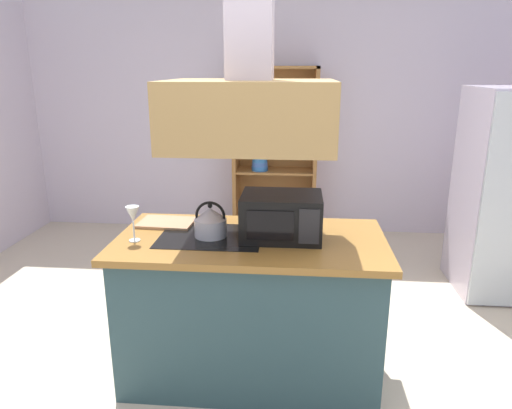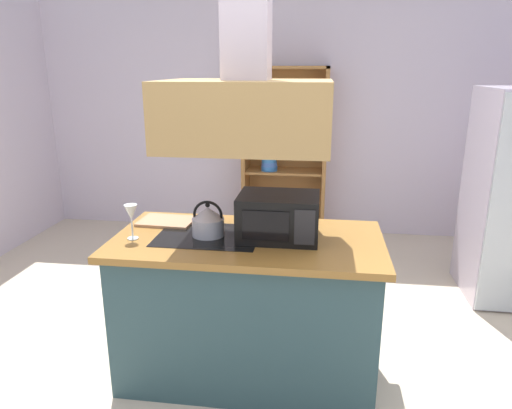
{
  "view_description": "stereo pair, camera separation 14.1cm",
  "coord_description": "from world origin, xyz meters",
  "px_view_note": "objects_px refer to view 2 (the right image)",
  "views": [
    {
      "loc": [
        0.12,
        -2.37,
        1.86
      ],
      "look_at": [
        -0.14,
        0.54,
        1.0
      ],
      "focal_mm": 32.86,
      "sensor_mm": 36.0,
      "label": 1
    },
    {
      "loc": [
        0.26,
        -2.35,
        1.86
      ],
      "look_at": [
        -0.14,
        0.54,
        1.0
      ],
      "focal_mm": 32.86,
      "sensor_mm": 36.0,
      "label": 2
    }
  ],
  "objects_px": {
    "kettle": "(208,221)",
    "cutting_board": "(167,221)",
    "dish_cabinet": "(284,163)",
    "wine_glass_on_counter": "(131,214)",
    "microwave": "(279,217)"
  },
  "relations": [
    {
      "from": "kettle",
      "to": "cutting_board",
      "type": "height_order",
      "value": "kettle"
    },
    {
      "from": "dish_cabinet",
      "to": "kettle",
      "type": "distance_m",
      "value": 2.61
    },
    {
      "from": "dish_cabinet",
      "to": "kettle",
      "type": "bearing_deg",
      "value": -95.42
    },
    {
      "from": "wine_glass_on_counter",
      "to": "kettle",
      "type": "bearing_deg",
      "value": 14.73
    },
    {
      "from": "kettle",
      "to": "microwave",
      "type": "relative_size",
      "value": 0.46
    },
    {
      "from": "dish_cabinet",
      "to": "kettle",
      "type": "xyz_separation_m",
      "value": [
        -0.25,
        -2.59,
        0.15
      ]
    },
    {
      "from": "wine_glass_on_counter",
      "to": "microwave",
      "type": "bearing_deg",
      "value": 8.98
    },
    {
      "from": "dish_cabinet",
      "to": "microwave",
      "type": "xyz_separation_m",
      "value": [
        0.17,
        -2.57,
        0.19
      ]
    },
    {
      "from": "cutting_board",
      "to": "microwave",
      "type": "bearing_deg",
      "value": -13.73
    },
    {
      "from": "cutting_board",
      "to": "dish_cabinet",
      "type": "bearing_deg",
      "value": 76.65
    },
    {
      "from": "kettle",
      "to": "microwave",
      "type": "distance_m",
      "value": 0.42
    },
    {
      "from": "kettle",
      "to": "cutting_board",
      "type": "xyz_separation_m",
      "value": [
        -0.32,
        0.2,
        -0.08
      ]
    },
    {
      "from": "microwave",
      "to": "dish_cabinet",
      "type": "bearing_deg",
      "value": 93.72
    },
    {
      "from": "cutting_board",
      "to": "kettle",
      "type": "bearing_deg",
      "value": -31.93
    },
    {
      "from": "cutting_board",
      "to": "microwave",
      "type": "distance_m",
      "value": 0.77
    }
  ]
}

